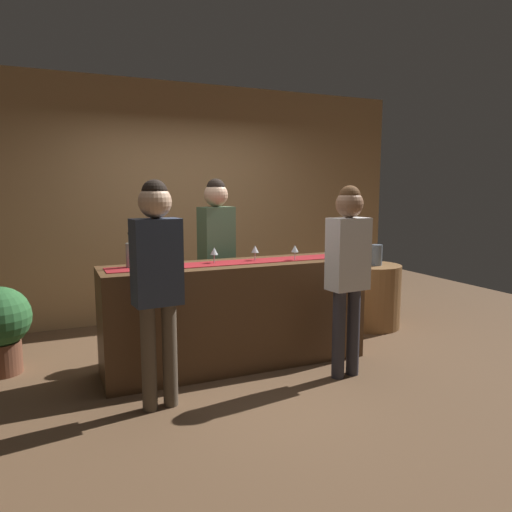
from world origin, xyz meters
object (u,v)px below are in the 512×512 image
wine_bottle_amber (166,254)px  wine_glass_far_end (214,252)px  bartender (217,244)px  potted_plant_tall (0,324)px  wine_glass_mid_counter (295,249)px  customer_sipping (348,261)px  customer_browsing (157,270)px  wine_glass_near_customer (255,250)px  wine_bottle_clear (130,255)px  vase_on_side_table (377,255)px  round_side_table (371,296)px

wine_bottle_amber → wine_glass_far_end: wine_bottle_amber is taller
bartender → potted_plant_tall: 2.09m
wine_glass_mid_counter → bartender: size_ratio=0.08×
wine_glass_mid_counter → customer_sipping: customer_sipping is taller
wine_glass_mid_counter → customer_browsing: bearing=-159.7°
bartender → customer_browsing: 1.46m
wine_glass_near_customer → wine_glass_mid_counter: same height
customer_sipping → bartender: bearing=116.6°
wine_bottle_clear → wine_glass_mid_counter: 1.49m
wine_bottle_amber → potted_plant_tall: size_ratio=0.39×
wine_glass_near_customer → vase_on_side_table: bearing=14.5°
wine_bottle_amber → round_side_table: bearing=11.0°
wine_glass_mid_counter → wine_bottle_amber: bearing=174.4°
vase_on_side_table → potted_plant_tall: (-3.91, 0.13, -0.41)m
round_side_table → wine_bottle_amber: bearing=-169.0°
customer_sipping → potted_plant_tall: (-2.75, 1.25, -0.56)m
wine_bottle_amber → customer_sipping: customer_sipping is taller
wine_bottle_clear → vase_on_side_table: wine_bottle_clear is taller
wine_glass_near_customer → customer_sipping: customer_sipping is taller
wine_bottle_clear → bartender: 1.05m
wine_glass_mid_counter → customer_browsing: customer_browsing is taller
wine_bottle_amber → wine_glass_near_customer: (0.83, 0.00, -0.01)m
wine_bottle_amber → wine_glass_mid_counter: size_ratio=2.10×
wine_bottle_clear → wine_glass_near_customer: 1.12m
wine_glass_far_end → vase_on_side_table: bearing=11.6°
vase_on_side_table → wine_glass_near_customer: bearing=-165.5°
wine_bottle_amber → customer_sipping: size_ratio=0.18×
wine_bottle_clear → bartender: (0.93, 0.49, -0.00)m
potted_plant_tall → wine_glass_near_customer: bearing=-14.9°
wine_glass_mid_counter → wine_glass_far_end: size_ratio=1.00×
customer_browsing → wine_glass_far_end: bearing=39.1°
wine_glass_near_customer → wine_bottle_clear: bearing=176.8°
round_side_table → customer_sipping: bearing=-134.4°
wine_bottle_clear → wine_glass_far_end: bearing=-3.9°
bartender → customer_browsing: (-0.85, -1.19, -0.03)m
wine_glass_mid_counter → customer_browsing: 1.49m
wine_glass_near_customer → customer_sipping: bearing=-50.0°
wine_glass_mid_counter → round_side_table: size_ratio=0.19×
customer_sipping → vase_on_side_table: (1.17, 1.12, -0.15)m
wine_glass_near_customer → customer_browsing: 1.22m
round_side_table → bartender: bearing=178.3°
customer_browsing → bartender: bearing=48.4°
customer_browsing → round_side_table: 3.05m
customer_browsing → wine_glass_near_customer: bearing=25.5°
wine_glass_far_end → potted_plant_tall: wine_glass_far_end is taller
bartender → round_side_table: bartender is taller
wine_bottle_amber → wine_glass_near_customer: bearing=0.1°
wine_glass_far_end → potted_plant_tall: 1.97m
vase_on_side_table → potted_plant_tall: size_ratio=0.31×
wine_bottle_clear → wine_glass_mid_counter: (1.47, -0.18, -0.01)m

